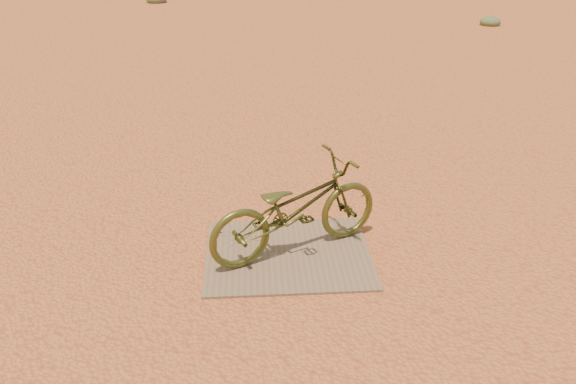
{
  "coord_description": "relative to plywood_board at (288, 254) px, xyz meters",
  "views": [
    {
      "loc": [
        -0.43,
        -3.73,
        2.75
      ],
      "look_at": [
        -0.14,
        0.54,
        0.63
      ],
      "focal_mm": 35.0,
      "sensor_mm": 36.0,
      "label": 1
    }
  ],
  "objects": [
    {
      "name": "bicycle",
      "position": [
        0.07,
        0.05,
        0.44
      ],
      "size": [
        1.73,
        1.2,
        0.86
      ],
      "primitive_type": "imported",
      "rotation": [
        0.0,
        0.0,
        2.0
      ],
      "color": "#454D1E",
      "rests_on": "plywood_board"
    },
    {
      "name": "kale_c",
      "position": [
        -3.51,
        16.57,
        -0.01
      ],
      "size": [
        0.73,
        0.73,
        0.4
      ],
      "primitive_type": "ellipsoid",
      "color": "#5A734D",
      "rests_on": "ground"
    },
    {
      "name": "kale_b",
      "position": [
        6.39,
        11.37,
        -0.01
      ],
      "size": [
        0.56,
        0.56,
        0.31
      ],
      "primitive_type": "ellipsoid",
      "color": "#5A734D",
      "rests_on": "ground"
    },
    {
      "name": "plywood_board",
      "position": [
        0.0,
        0.0,
        0.0
      ],
      "size": [
        1.47,
        1.21,
        0.02
      ],
      "primitive_type": "cube",
      "color": "brown",
      "rests_on": "ground"
    },
    {
      "name": "ground",
      "position": [
        0.14,
        -0.54,
        -0.01
      ],
      "size": [
        120.0,
        120.0,
        0.0
      ],
      "primitive_type": "plane",
      "color": "#BE713E",
      "rests_on": "ground"
    }
  ]
}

